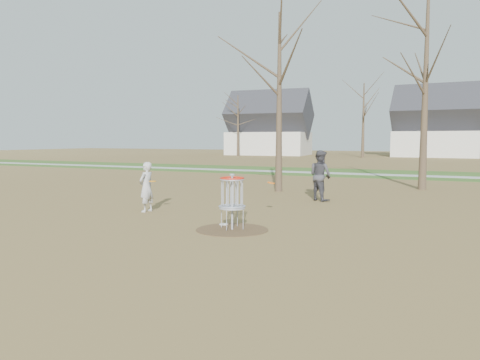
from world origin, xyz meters
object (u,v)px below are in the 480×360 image
object	(u,v)px
player_throwing	(320,176)
disc_grounded	(224,224)
disc_golf_basket	(232,193)
player_standing	(146,187)

from	to	relation	value
player_throwing	disc_grounded	world-z (taller)	player_throwing
disc_grounded	disc_golf_basket	world-z (taller)	disc_golf_basket
player_standing	disc_grounded	world-z (taller)	player_standing
player_standing	disc_grounded	size ratio (longest dim) A/B	7.00
disc_golf_basket	player_throwing	bearing A→B (deg)	86.02
disc_grounded	disc_golf_basket	distance (m)	1.13
player_throwing	disc_grounded	size ratio (longest dim) A/B	8.35
player_standing	disc_golf_basket	distance (m)	3.94
disc_grounded	disc_golf_basket	xyz separation A→B (m)	(0.49, -0.48, 0.89)
player_standing	disc_grounded	bearing A→B (deg)	75.58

